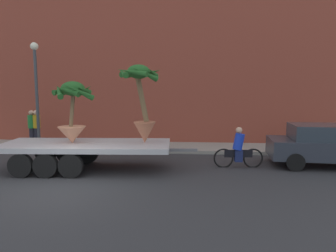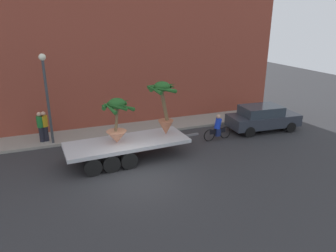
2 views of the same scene
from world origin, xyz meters
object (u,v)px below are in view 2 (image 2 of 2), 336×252
flatbed_trailer (122,146)px  street_lamp (46,88)px  parked_car (263,118)px  potted_palm_rear (164,105)px  potted_palm_middle (117,120)px  cyclist (218,128)px  pedestrian_far_left (41,126)px  pedestrian_near_gate (45,126)px

flatbed_trailer → street_lamp: street_lamp is taller
parked_car → potted_palm_rear: bearing=-171.9°
potted_palm_rear → street_lamp: size_ratio=0.57×
potted_palm_middle → street_lamp: street_lamp is taller
cyclist → street_lamp: bearing=164.5°
cyclist → parked_car: 3.40m
flatbed_trailer → parked_car: size_ratio=1.56×
potted_palm_rear → pedestrian_far_left: (-5.93, 3.48, -1.51)m
flatbed_trailer → street_lamp: bearing=133.9°
potted_palm_rear → potted_palm_middle: 2.48m
potted_palm_rear → parked_car: bearing=8.1°
potted_palm_middle → street_lamp: size_ratio=0.45×
potted_palm_rear → cyclist: potted_palm_rear is taller
flatbed_trailer → potted_palm_middle: (-0.18, -0.01, 1.35)m
flatbed_trailer → potted_palm_middle: potted_palm_middle is taller
potted_palm_middle → pedestrian_near_gate: bearing=131.4°
potted_palm_middle → cyclist: (5.95, 0.80, -1.45)m
potted_palm_rear → parked_car: (6.88, 0.98, -1.72)m
parked_car → pedestrian_near_gate: (-12.59, 2.53, 0.22)m
potted_palm_middle → potted_palm_rear: bearing=4.9°
street_lamp → flatbed_trailer: bearing=-46.1°
parked_car → pedestrian_near_gate: pedestrian_near_gate is taller
cyclist → pedestrian_near_gate: bearing=162.4°
pedestrian_far_left → street_lamp: (0.54, -0.41, 2.19)m
potted_palm_middle → pedestrian_far_left: potted_palm_middle is taller
flatbed_trailer → pedestrian_far_left: bearing=135.0°
potted_palm_rear → pedestrian_far_left: 7.04m
flatbed_trailer → potted_palm_rear: bearing=4.9°
potted_palm_middle → flatbed_trailer: bearing=4.5°
potted_palm_rear → street_lamp: (-5.39, 3.06, 0.68)m
pedestrian_near_gate → potted_palm_middle: bearing=-48.6°
potted_palm_rear → street_lamp: bearing=150.4°
potted_palm_middle → parked_car: bearing=7.3°
cyclist → parked_car: bearing=6.6°
cyclist → flatbed_trailer: bearing=-172.3°
flatbed_trailer → pedestrian_near_gate: pedestrian_near_gate is taller
flatbed_trailer → parked_car: 9.21m
parked_car → street_lamp: 12.68m
potted_palm_rear → parked_car: size_ratio=0.62×
parked_car → pedestrian_far_left: 13.05m
potted_palm_middle → street_lamp: (-2.95, 3.27, 1.12)m
potted_palm_rear → pedestrian_near_gate: 6.87m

